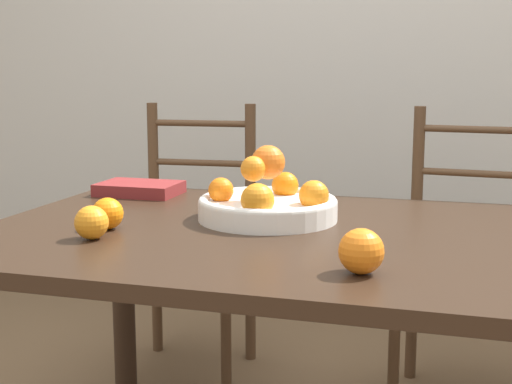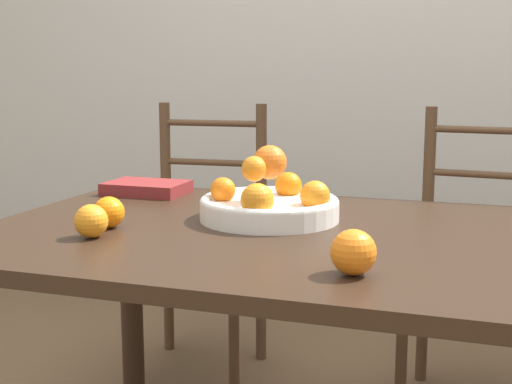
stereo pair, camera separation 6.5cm
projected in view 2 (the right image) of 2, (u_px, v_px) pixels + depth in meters
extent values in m
cube|color=beige|center=(392.00, 22.00, 2.97)|extent=(8.00, 0.06, 2.60)
cube|color=black|center=(288.00, 238.00, 1.63)|extent=(1.42, 0.96, 0.03)
cylinder|color=black|center=(132.00, 309.00, 2.27)|extent=(0.07, 0.07, 0.71)
cylinder|color=white|center=(269.00, 211.00, 1.74)|extent=(0.34, 0.34, 0.05)
torus|color=white|center=(269.00, 201.00, 1.74)|extent=(0.34, 0.34, 0.02)
sphere|color=orange|center=(315.00, 196.00, 1.69)|extent=(0.07, 0.07, 0.07)
sphere|color=orange|center=(288.00, 185.00, 1.84)|extent=(0.07, 0.07, 0.07)
sphere|color=orange|center=(223.00, 190.00, 1.75)|extent=(0.06, 0.06, 0.06)
sphere|color=orange|center=(257.00, 200.00, 1.62)|extent=(0.08, 0.08, 0.08)
sphere|color=orange|center=(270.00, 162.00, 1.72)|extent=(0.08, 0.08, 0.08)
sphere|color=orange|center=(269.00, 164.00, 1.72)|extent=(0.08, 0.08, 0.08)
sphere|color=orange|center=(254.00, 169.00, 1.69)|extent=(0.06, 0.06, 0.06)
sphere|color=orange|center=(109.00, 212.00, 1.65)|extent=(0.07, 0.07, 0.07)
sphere|color=orange|center=(353.00, 252.00, 1.27)|extent=(0.08, 0.08, 0.08)
sphere|color=orange|center=(91.00, 221.00, 1.56)|extent=(0.07, 0.07, 0.07)
cylinder|color=#513823|center=(129.00, 325.00, 2.48)|extent=(0.04, 0.04, 0.45)
cylinder|color=#513823|center=(234.00, 336.00, 2.38)|extent=(0.04, 0.04, 0.45)
cylinder|color=#513823|center=(167.00, 229.00, 2.77)|extent=(0.04, 0.04, 0.98)
cylinder|color=#513823|center=(261.00, 235.00, 2.68)|extent=(0.04, 0.04, 0.98)
cube|color=#513823|center=(197.00, 248.00, 2.56)|extent=(0.44, 0.43, 0.04)
cylinder|color=#513823|center=(213.00, 201.00, 2.70)|extent=(0.38, 0.05, 0.02)
cylinder|color=#513823|center=(212.00, 163.00, 2.68)|extent=(0.38, 0.05, 0.02)
cylinder|color=#513823|center=(212.00, 123.00, 2.65)|extent=(0.38, 0.05, 0.02)
cylinder|color=#513823|center=(401.00, 356.00, 2.21)|extent=(0.04, 0.04, 0.45)
cylinder|color=#513823|center=(426.00, 247.00, 2.49)|extent=(0.04, 0.04, 0.98)
cube|color=#513823|center=(476.00, 272.00, 2.25)|extent=(0.45, 0.43, 0.04)
cylinder|color=#513823|center=(484.00, 218.00, 2.39)|extent=(0.38, 0.06, 0.02)
cylinder|color=#513823|center=(487.00, 175.00, 2.37)|extent=(0.38, 0.06, 0.02)
cylinder|color=#513823|center=(489.00, 130.00, 2.34)|extent=(0.38, 0.06, 0.02)
cube|color=maroon|center=(147.00, 188.00, 2.11)|extent=(0.23, 0.16, 0.04)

